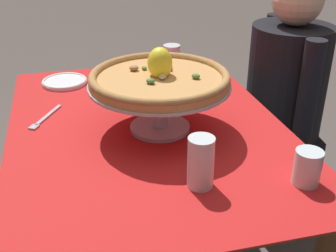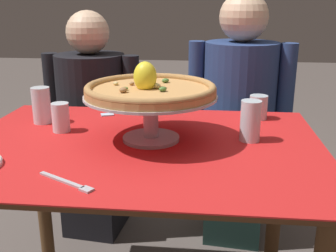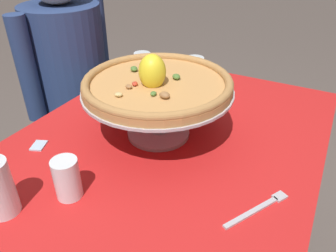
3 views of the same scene
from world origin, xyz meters
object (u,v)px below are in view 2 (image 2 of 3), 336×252
(water_glass_back_right, at_px, (258,109))
(water_glass_side_right, at_px, (250,124))
(pizza_stand, at_px, (151,107))
(water_glass_side_left, at_px, (61,119))
(dinner_fork, at_px, (68,183))
(diner_right, at_px, (238,124))
(pizza, at_px, (150,89))
(sugar_packet, at_px, (107,115))
(diner_left, at_px, (93,130))
(water_glass_back_left, at_px, (42,107))

(water_glass_back_right, distance_m, water_glass_side_right, 0.27)
(pizza_stand, bearing_deg, water_glass_side_left, 170.12)
(water_glass_back_right, bearing_deg, dinner_fork, -129.96)
(dinner_fork, relative_size, diner_right, 0.14)
(pizza_stand, height_order, diner_right, diner_right)
(pizza, xyz_separation_m, sugar_packet, (-0.22, 0.28, -0.17))
(dinner_fork, bearing_deg, pizza, 65.79)
(diner_left, bearing_deg, diner_right, 0.88)
(water_glass_back_right, height_order, water_glass_side_right, water_glass_side_right)
(water_glass_back_right, bearing_deg, diner_right, 96.74)
(dinner_fork, distance_m, sugar_packet, 0.64)
(water_glass_back_right, height_order, water_glass_back_left, water_glass_back_left)
(dinner_fork, xyz_separation_m, sugar_packet, (-0.06, 0.63, -0.00))
(pizza_stand, bearing_deg, sugar_packet, 128.35)
(water_glass_side_right, bearing_deg, pizza_stand, -175.13)
(dinner_fork, bearing_deg, sugar_packet, 95.25)
(water_glass_side_left, distance_m, sugar_packet, 0.25)
(water_glass_back_left, height_order, diner_right, diner_right)
(pizza_stand, height_order, diner_left, diner_left)
(water_glass_back_left, distance_m, diner_left, 0.57)
(pizza, xyz_separation_m, water_glass_back_right, (0.38, 0.29, -0.13))
(water_glass_back_right, relative_size, water_glass_side_left, 0.90)
(dinner_fork, distance_m, diner_left, 1.07)
(dinner_fork, height_order, diner_right, diner_right)
(sugar_packet, distance_m, diner_left, 0.47)
(pizza, distance_m, water_glass_back_left, 0.48)
(water_glass_side_left, relative_size, sugar_packet, 2.06)
(sugar_packet, bearing_deg, pizza, -51.77)
(water_glass_side_right, height_order, dinner_fork, water_glass_side_right)
(pizza_stand, distance_m, water_glass_side_right, 0.33)
(water_glass_side_right, relative_size, diner_left, 0.12)
(pizza, height_order, diner_right, diner_right)
(water_glass_side_left, xyz_separation_m, diner_left, (-0.07, 0.61, -0.24))
(water_glass_side_left, xyz_separation_m, dinner_fork, (0.17, -0.41, -0.04))
(sugar_packet, bearing_deg, dinner_fork, -84.75)
(pizza, distance_m, water_glass_side_left, 0.36)
(pizza_stand, xyz_separation_m, diner_right, (0.34, 0.68, -0.26))
(water_glass_side_right, bearing_deg, water_glass_back_right, 78.26)
(water_glass_side_left, height_order, diner_left, diner_left)
(water_glass_side_left, distance_m, diner_right, 0.93)
(water_glass_back_right, bearing_deg, water_glass_side_left, -161.78)
(diner_left, xyz_separation_m, diner_right, (0.74, 0.01, 0.05))
(water_glass_back_left, height_order, sugar_packet, water_glass_back_left)
(pizza, relative_size, water_glass_side_right, 3.12)
(pizza, height_order, dinner_fork, pizza)
(sugar_packet, bearing_deg, water_glass_side_left, -116.56)
(pizza_stand, bearing_deg, water_glass_side_right, 4.87)
(water_glass_back_left, distance_m, dinner_fork, 0.58)
(water_glass_back_left, bearing_deg, pizza_stand, -19.10)
(water_glass_side_right, relative_size, dinner_fork, 0.79)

